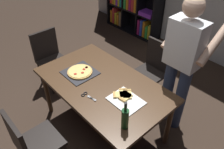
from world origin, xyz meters
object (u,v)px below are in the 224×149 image
object	(u,v)px
dining_table	(103,88)
chair_far_side	(153,67)
chair_near_camera	(31,142)
chair_left_end	(50,56)
pepperoni_pizza_on_tray	(80,72)
wine_bottle	(125,118)
person_serving_pizza	(182,61)
kitchen_scissors	(87,96)

from	to	relation	value
dining_table	chair_far_side	size ratio (longest dim) A/B	1.80
chair_near_camera	chair_far_side	xyz separation A→B (m)	(0.00, 1.93, 0.00)
chair_near_camera	chair_left_end	world-z (taller)	same
chair_near_camera	pepperoni_pizza_on_tray	distance (m)	0.98
chair_near_camera	wine_bottle	xyz separation A→B (m)	(0.63, 0.70, 0.36)
person_serving_pizza	chair_far_side	bearing A→B (deg)	157.78
chair_near_camera	chair_far_side	distance (m)	1.93
chair_far_side	kitchen_scissors	xyz separation A→B (m)	(0.05, -1.23, 0.24)
dining_table	person_serving_pizza	size ratio (longest dim) A/B	0.93
dining_table	chair_left_end	world-z (taller)	chair_left_end
pepperoni_pizza_on_tray	kitchen_scissors	world-z (taller)	pepperoni_pizza_on_tray
dining_table	person_serving_pizza	bearing A→B (deg)	54.05
chair_near_camera	person_serving_pizza	xyz separation A→B (m)	(0.54, 1.71, 0.49)
wine_bottle	chair_left_end	bearing A→B (deg)	172.24
wine_bottle	kitchen_scissors	distance (m)	0.59
chair_near_camera	wine_bottle	bearing A→B (deg)	47.97
person_serving_pizza	pepperoni_pizza_on_tray	distance (m)	1.22
chair_far_side	person_serving_pizza	size ratio (longest dim) A/B	0.51
dining_table	chair_left_end	distance (m)	1.31
chair_far_side	wine_bottle	distance (m)	1.42
chair_left_end	person_serving_pizza	distance (m)	2.04
chair_near_camera	chair_left_end	xyz separation A→B (m)	(-1.30, 0.96, 0.00)
chair_left_end	chair_near_camera	bearing A→B (deg)	-36.63
dining_table	chair_left_end	xyz separation A→B (m)	(-1.30, 0.00, -0.16)
wine_bottle	chair_far_side	bearing A→B (deg)	117.26
chair_far_side	wine_bottle	bearing A→B (deg)	-62.74
chair_far_side	chair_left_end	xyz separation A→B (m)	(-1.30, -0.96, 0.00)
chair_near_camera	person_serving_pizza	bearing A→B (deg)	72.47
chair_far_side	chair_left_end	bearing A→B (deg)	-143.37
pepperoni_pizza_on_tray	wine_bottle	xyz separation A→B (m)	(0.97, -0.18, 0.10)
chair_far_side	pepperoni_pizza_on_tray	world-z (taller)	chair_far_side
dining_table	wine_bottle	size ratio (longest dim) A/B	5.13
dining_table	chair_left_end	size ratio (longest dim) A/B	1.80
kitchen_scissors	chair_left_end	bearing A→B (deg)	168.70
chair_near_camera	person_serving_pizza	distance (m)	1.85
chair_left_end	kitchen_scissors	distance (m)	1.40
wine_bottle	kitchen_scissors	size ratio (longest dim) A/B	1.60
chair_far_side	pepperoni_pizza_on_tray	size ratio (longest dim) A/B	2.42
chair_far_side	kitchen_scissors	distance (m)	1.26
chair_far_side	kitchen_scissors	size ratio (longest dim) A/B	4.55
pepperoni_pizza_on_tray	chair_near_camera	bearing A→B (deg)	-69.08
person_serving_pizza	kitchen_scissors	distance (m)	1.15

